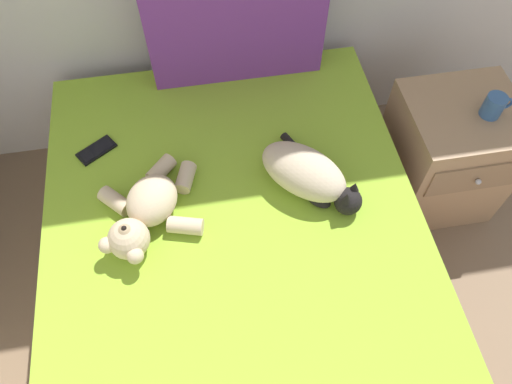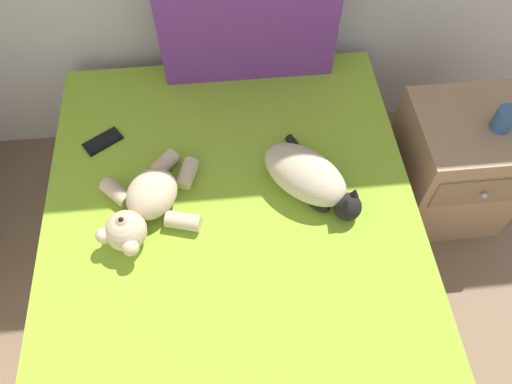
{
  "view_description": "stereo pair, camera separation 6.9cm",
  "coord_description": "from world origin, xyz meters",
  "px_view_note": "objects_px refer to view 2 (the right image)",
  "views": [
    {
      "loc": [
        1.15,
        2.45,
        2.04
      ],
      "look_at": [
        1.31,
        3.38,
        0.58
      ],
      "focal_mm": 34.0,
      "sensor_mm": 36.0,
      "label": 1
    },
    {
      "loc": [
        1.22,
        2.44,
        2.04
      ],
      "look_at": [
        1.31,
        3.38,
        0.58
      ],
      "focal_mm": 34.0,
      "sensor_mm": 36.0,
      "label": 2
    }
  ],
  "objects_px": {
    "patterned_cushion": "(248,17)",
    "cell_phone": "(103,141)",
    "bed": "(237,280)",
    "mug": "(505,119)",
    "cat": "(309,177)",
    "teddy_bear": "(145,205)",
    "nightstand": "(454,166)"
  },
  "relations": [
    {
      "from": "patterned_cushion",
      "to": "cell_phone",
      "type": "relative_size",
      "value": 4.38
    },
    {
      "from": "bed",
      "to": "mug",
      "type": "bearing_deg",
      "value": 20.34
    },
    {
      "from": "patterned_cushion",
      "to": "cat",
      "type": "xyz_separation_m",
      "value": [
        0.16,
        -0.66,
        -0.2
      ]
    },
    {
      "from": "teddy_bear",
      "to": "nightstand",
      "type": "xyz_separation_m",
      "value": [
        1.3,
        0.27,
        -0.31
      ]
    },
    {
      "from": "teddy_bear",
      "to": "mug",
      "type": "distance_m",
      "value": 1.39
    },
    {
      "from": "teddy_bear",
      "to": "cell_phone",
      "type": "relative_size",
      "value": 2.79
    },
    {
      "from": "patterned_cushion",
      "to": "cat",
      "type": "relative_size",
      "value": 1.71
    },
    {
      "from": "cat",
      "to": "nightstand",
      "type": "xyz_separation_m",
      "value": [
        0.72,
        0.21,
        -0.31
      ]
    },
    {
      "from": "cat",
      "to": "teddy_bear",
      "type": "distance_m",
      "value": 0.59
    },
    {
      "from": "bed",
      "to": "teddy_bear",
      "type": "height_order",
      "value": "teddy_bear"
    },
    {
      "from": "cat",
      "to": "patterned_cushion",
      "type": "bearing_deg",
      "value": 103.76
    },
    {
      "from": "cat",
      "to": "cell_phone",
      "type": "relative_size",
      "value": 2.56
    },
    {
      "from": "patterned_cushion",
      "to": "mug",
      "type": "relative_size",
      "value": 5.96
    },
    {
      "from": "teddy_bear",
      "to": "nightstand",
      "type": "height_order",
      "value": "teddy_bear"
    },
    {
      "from": "teddy_bear",
      "to": "mug",
      "type": "height_order",
      "value": "teddy_bear"
    },
    {
      "from": "cat",
      "to": "cell_phone",
      "type": "xyz_separation_m",
      "value": [
        -0.77,
        0.3,
        -0.07
      ]
    },
    {
      "from": "teddy_bear",
      "to": "bed",
      "type": "bearing_deg",
      "value": -29.02
    },
    {
      "from": "patterned_cushion",
      "to": "nightstand",
      "type": "bearing_deg",
      "value": -26.96
    },
    {
      "from": "bed",
      "to": "nightstand",
      "type": "relative_size",
      "value": 3.27
    },
    {
      "from": "bed",
      "to": "cat",
      "type": "relative_size",
      "value": 4.64
    },
    {
      "from": "bed",
      "to": "cell_phone",
      "type": "relative_size",
      "value": 11.89
    },
    {
      "from": "patterned_cushion",
      "to": "cell_phone",
      "type": "bearing_deg",
      "value": -149.48
    },
    {
      "from": "cell_phone",
      "to": "nightstand",
      "type": "relative_size",
      "value": 0.28
    },
    {
      "from": "bed",
      "to": "cell_phone",
      "type": "height_order",
      "value": "cell_phone"
    },
    {
      "from": "cell_phone",
      "to": "mug",
      "type": "distance_m",
      "value": 1.56
    },
    {
      "from": "mug",
      "to": "cell_phone",
      "type": "bearing_deg",
      "value": 175.63
    },
    {
      "from": "nightstand",
      "to": "teddy_bear",
      "type": "bearing_deg",
      "value": -168.44
    },
    {
      "from": "cell_phone",
      "to": "teddy_bear",
      "type": "bearing_deg",
      "value": -61.99
    },
    {
      "from": "cell_phone",
      "to": "patterned_cushion",
      "type": "bearing_deg",
      "value": 30.52
    },
    {
      "from": "teddy_bear",
      "to": "patterned_cushion",
      "type": "bearing_deg",
      "value": 59.21
    },
    {
      "from": "bed",
      "to": "nightstand",
      "type": "distance_m",
      "value": 1.09
    },
    {
      "from": "patterned_cushion",
      "to": "cell_phone",
      "type": "xyz_separation_m",
      "value": [
        -0.61,
        -0.36,
        -0.27
      ]
    }
  ]
}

